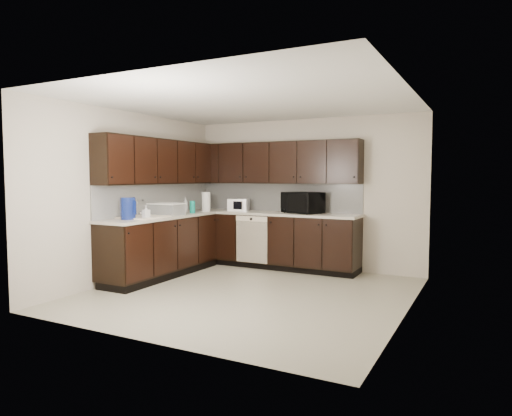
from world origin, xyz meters
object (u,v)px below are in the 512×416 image
(sink, at_px, (148,221))
(microwave, at_px, (302,203))
(toaster_oven, at_px, (238,205))
(blue_pitcher, at_px, (128,208))
(storage_bin, at_px, (167,210))

(sink, bearing_deg, microwave, 44.95)
(toaster_oven, bearing_deg, blue_pitcher, -120.88)
(storage_bin, xyz_separation_m, blue_pitcher, (-0.07, -0.76, 0.06))
(toaster_oven, distance_m, blue_pitcher, 2.17)
(microwave, relative_size, toaster_oven, 1.84)
(microwave, xyz_separation_m, toaster_oven, (-1.17, -0.05, -0.07))
(sink, xyz_separation_m, storage_bin, (0.06, 0.37, 0.15))
(toaster_oven, bearing_deg, storage_bin, -126.54)
(sink, xyz_separation_m, toaster_oven, (0.57, 1.69, 0.17))
(toaster_oven, height_order, storage_bin, toaster_oven)
(storage_bin, bearing_deg, microwave, 39.09)
(sink, relative_size, blue_pitcher, 2.66)
(toaster_oven, xyz_separation_m, blue_pitcher, (-0.59, -2.09, 0.05))
(toaster_oven, distance_m, storage_bin, 1.42)
(sink, bearing_deg, storage_bin, 81.31)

